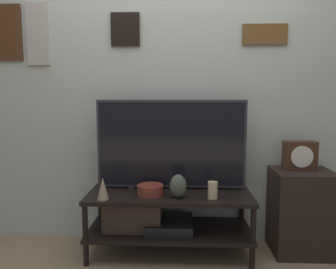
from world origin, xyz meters
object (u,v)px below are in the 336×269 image
object	(u,v)px
candle_jar	(213,190)
vase_slim_bronze	(103,188)
television	(171,144)
vase_urn_stoneware	(178,186)
mantel_clock	(300,156)
vase_wide_bowl	(150,190)

from	to	relation	value
candle_jar	vase_slim_bronze	bearing A→B (deg)	-176.22
television	vase_urn_stoneware	size ratio (longest dim) A/B	6.71
television	vase_urn_stoneware	world-z (taller)	television
television	mantel_clock	bearing A→B (deg)	-0.30
vase_wide_bowl	candle_jar	xyz separation A→B (m)	(0.46, -0.06, 0.02)
television	candle_jar	world-z (taller)	television
vase_urn_stoneware	candle_jar	xyz separation A→B (m)	(0.25, -0.00, -0.03)
vase_urn_stoneware	candle_jar	size ratio (longest dim) A/B	1.41
television	vase_wide_bowl	distance (m)	0.40
vase_slim_bronze	vase_wide_bowl	xyz separation A→B (m)	(0.33, 0.12, -0.04)
vase_slim_bronze	candle_jar	size ratio (longest dim) A/B	1.30
television	mantel_clock	xyz separation A→B (m)	(1.01, -0.01, -0.08)
vase_slim_bronze	mantel_clock	size ratio (longest dim) A/B	0.65
television	vase_wide_bowl	xyz separation A→B (m)	(-0.15, -0.17, -0.33)
television	candle_jar	size ratio (longest dim) A/B	9.48
vase_slim_bronze	vase_urn_stoneware	bearing A→B (deg)	5.96
vase_wide_bowl	mantel_clock	bearing A→B (deg)	8.00
vase_wide_bowl	mantel_clock	size ratio (longest dim) A/B	0.80
television	candle_jar	bearing A→B (deg)	-36.59
vase_urn_stoneware	vase_wide_bowl	size ratio (longest dim) A/B	0.88
vase_wide_bowl	vase_urn_stoneware	bearing A→B (deg)	-15.52
television	vase_slim_bronze	world-z (taller)	television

